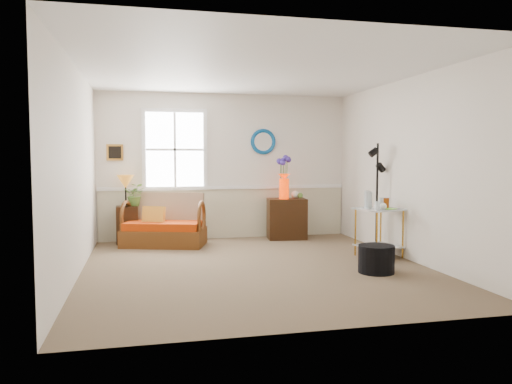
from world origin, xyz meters
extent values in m
cube|color=brown|center=(0.00, 0.00, 0.00)|extent=(4.50, 5.00, 0.01)
cube|color=white|center=(0.00, 0.00, 2.60)|extent=(4.50, 5.00, 0.01)
cube|color=silver|center=(0.00, 2.50, 1.30)|extent=(4.50, 0.01, 2.60)
cube|color=silver|center=(0.00, -2.50, 1.30)|extent=(4.50, 0.01, 2.60)
cube|color=silver|center=(-2.25, 0.00, 1.30)|extent=(0.01, 5.00, 2.60)
cube|color=silver|center=(2.25, 0.00, 1.30)|extent=(0.01, 5.00, 2.60)
cube|color=beige|center=(0.00, 2.48, 0.45)|extent=(4.46, 0.02, 0.90)
cube|color=white|center=(0.00, 2.47, 0.92)|extent=(4.46, 0.04, 0.06)
cube|color=#BD8131|center=(-1.92, 2.48, 1.55)|extent=(0.28, 0.03, 0.28)
torus|color=#055EA2|center=(0.70, 2.48, 1.75)|extent=(0.47, 0.07, 0.47)
imported|color=#517F33|center=(-1.59, 2.32, 0.79)|extent=(0.42, 0.45, 0.30)
cylinder|color=black|center=(1.43, -0.64, 0.18)|extent=(0.52, 0.52, 0.35)
camera|label=1|loc=(-1.45, -6.42, 1.48)|focal=35.00mm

